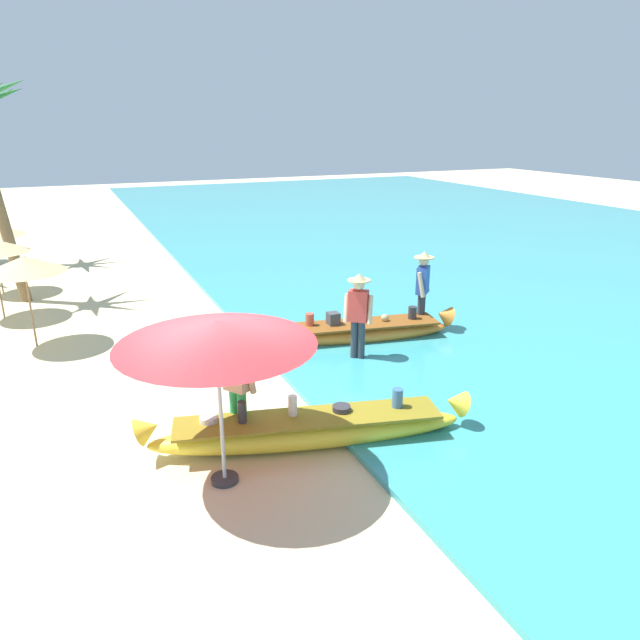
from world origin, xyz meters
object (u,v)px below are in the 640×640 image
object	(u,v)px
person_tourist_customer	(237,382)
boat_yellow_foreground	(309,430)
person_vendor_hatted	(358,312)
patio_umbrella_large	(216,333)
boat_orange_midground	(366,331)
person_vendor_assistant	(423,286)

from	to	relation	value
person_tourist_customer	boat_yellow_foreground	bearing A→B (deg)	-30.43
person_vendor_hatted	patio_umbrella_large	size ratio (longest dim) A/B	0.73
boat_orange_midground	person_vendor_assistant	xyz separation A→B (m)	(1.42, 0.06, 0.81)
boat_orange_midground	patio_umbrella_large	world-z (taller)	patio_umbrella_large
boat_orange_midground	patio_umbrella_large	xyz separation A→B (m)	(-4.08, -3.75, 1.80)
boat_yellow_foreground	patio_umbrella_large	bearing A→B (deg)	-164.65
person_vendor_hatted	boat_yellow_foreground	bearing A→B (deg)	-129.95
boat_yellow_foreground	person_tourist_customer	bearing A→B (deg)	149.57
boat_orange_midground	person_vendor_hatted	distance (m)	1.36
person_vendor_hatted	patio_umbrella_large	world-z (taller)	patio_umbrella_large
patio_umbrella_large	boat_orange_midground	bearing A→B (deg)	42.56
person_vendor_hatted	person_vendor_assistant	size ratio (longest dim) A/B	0.97
boat_orange_midground	person_vendor_hatted	bearing A→B (deg)	-126.20
boat_orange_midground	person_vendor_hatted	world-z (taller)	person_vendor_hatted
boat_yellow_foreground	person_vendor_assistant	bearing A→B (deg)	39.66
boat_yellow_foreground	patio_umbrella_large	size ratio (longest dim) A/B	1.95
patio_umbrella_large	person_vendor_hatted	bearing A→B (deg)	39.76
person_vendor_hatted	person_vendor_assistant	bearing A→B (deg)	24.91
boat_orange_midground	person_tourist_customer	xyz separation A→B (m)	(-3.61, -2.86, 0.70)
boat_yellow_foreground	person_vendor_hatted	xyz separation A→B (m)	(2.07, 2.48, 0.77)
boat_yellow_foreground	person_vendor_assistant	world-z (taller)	person_vendor_assistant
boat_orange_midground	person_vendor_assistant	bearing A→B (deg)	2.51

